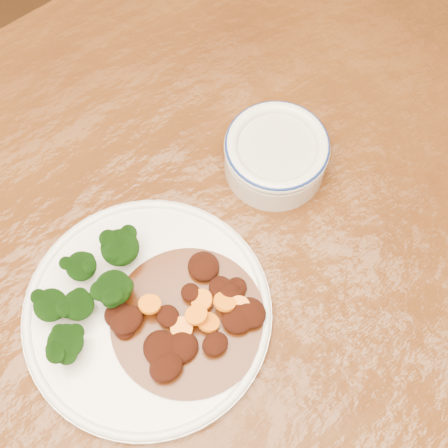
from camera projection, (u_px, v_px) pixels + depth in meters
ground at (171, 421)px, 1.36m from camera, size 4.00×4.00×0.00m
dining_table at (128, 350)px, 0.75m from camera, size 1.56×1.00×0.75m
dinner_plate at (147, 312)px, 0.67m from camera, size 0.27×0.27×0.02m
broccoli_florets at (90, 289)px, 0.65m from camera, size 0.14×0.10×0.05m
mince_stew at (192, 319)px, 0.66m from camera, size 0.17×0.17×0.03m
dip_bowl at (276, 154)px, 0.73m from camera, size 0.12×0.12×0.06m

